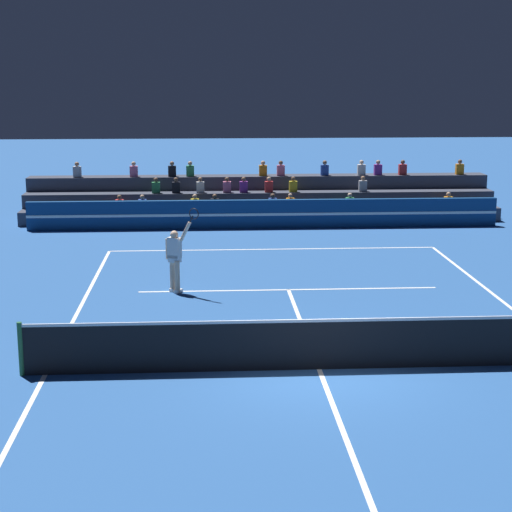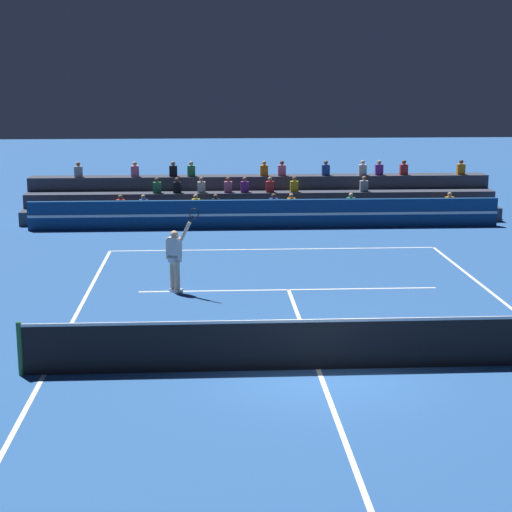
# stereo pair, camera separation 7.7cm
# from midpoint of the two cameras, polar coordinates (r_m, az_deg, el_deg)

# --- Properties ---
(ground_plane) EXTENTS (120.00, 120.00, 0.00)m
(ground_plane) POSITION_cam_midpoint_polar(r_m,az_deg,el_deg) (17.55, 4.10, -7.54)
(ground_plane) COLOR #285699
(court_lines) EXTENTS (11.10, 23.90, 0.01)m
(court_lines) POSITION_cam_midpoint_polar(r_m,az_deg,el_deg) (17.55, 4.10, -7.53)
(court_lines) COLOR white
(court_lines) RESTS_ON ground
(tennis_net) EXTENTS (12.00, 0.10, 1.10)m
(tennis_net) POSITION_cam_midpoint_polar(r_m,az_deg,el_deg) (17.37, 4.13, -5.85)
(tennis_net) COLOR #2D6B38
(tennis_net) RESTS_ON ground
(sponsor_banner_wall) EXTENTS (18.00, 0.26, 1.10)m
(sponsor_banner_wall) POSITION_cam_midpoint_polar(r_m,az_deg,el_deg) (32.76, 0.51, 2.82)
(sponsor_banner_wall) COLOR navy
(sponsor_banner_wall) RESTS_ON ground
(bleacher_stand) EXTENTS (19.05, 2.85, 2.28)m
(bleacher_stand) POSITION_cam_midpoint_polar(r_m,az_deg,el_deg) (35.24, 0.23, 3.67)
(bleacher_stand) COLOR #383D4C
(bleacher_stand) RESTS_ON ground
(tennis_player) EXTENTS (0.97, 0.74, 2.43)m
(tennis_player) POSITION_cam_midpoint_polar(r_m,az_deg,el_deg) (23.27, -5.50, -0.06)
(tennis_player) COLOR beige
(tennis_player) RESTS_ON ground
(tennis_ball) EXTENTS (0.07, 0.07, 0.07)m
(tennis_ball) POSITION_cam_midpoint_polar(r_m,az_deg,el_deg) (20.44, 2.93, -4.53)
(tennis_ball) COLOR #C6DB33
(tennis_ball) RESTS_ON ground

